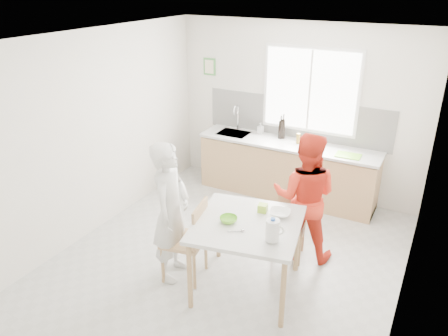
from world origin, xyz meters
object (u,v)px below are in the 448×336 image
Objects in this scene: chair_far at (290,222)px; bowl_white at (280,213)px; chair_left at (190,237)px; person_red at (305,197)px; bowl_green at (229,220)px; milk_jug at (273,230)px; wine_bottle_a at (283,129)px; person_white at (171,212)px; dining_table at (248,230)px; wine_bottle_b at (281,129)px.

chair_far is 3.54× the size of bowl_white.
person_red is (0.99, 1.06, 0.28)m from chair_left.
person_red reaches higher than bowl_green.
bowl_white is 0.96× the size of milk_jug.
person_white is at bearing -96.53° from wine_bottle_a.
dining_table is 2.58m from wine_bottle_b.
person_red is 6.66× the size of milk_jug.
dining_table is 4.09× the size of wine_bottle_a.
person_red is 1.84m from wine_bottle_a.
person_red is (0.14, 0.07, 0.36)m from chair_far.
dining_table is 4.36× the size of wine_bottle_b.
chair_far is at bearing 95.78° from bowl_white.
wine_bottle_a is (-0.76, 1.65, 0.62)m from chair_far.
milk_jug reaches higher than dining_table.
wine_bottle_a is 0.04m from wine_bottle_b.
milk_jug is at bearing 81.28° from person_red.
person_red is at bearing 81.28° from milk_jug.
chair_far is 1.11m from bowl_green.
wine_bottle_b reaches higher than chair_far.
milk_jug is 0.77× the size of wine_bottle_a.
bowl_green is 0.58m from milk_jug.
wine_bottle_b is (-0.79, 1.62, 0.61)m from chair_far.
wine_bottle_b is (-0.42, 2.58, 0.18)m from bowl_green.
chair_left is at bearing -90.00° from person_white.
wine_bottle_b reaches higher than bowl_green.
person_red is (0.33, 0.93, 0.05)m from dining_table.
chair_left is 2.70m from wine_bottle_a.
bowl_green is at bearing -155.11° from dining_table.
wine_bottle_a is (-0.94, 2.73, 0.09)m from milk_jug.
person_red is 6.96× the size of bowl_white.
wine_bottle_b is (-0.93, 1.56, 0.25)m from person_red.
wine_bottle_a reaches higher than wine_bottle_b.
dining_table is 5.54× the size of bowl_white.
person_white reaches higher than bowl_white.
dining_table is 0.80× the size of person_red.
dining_table is at bearing -90.00° from person_white.
person_red is 1.14m from bowl_green.
person_white is at bearing 167.02° from milk_jug.
wine_bottle_a is (-0.38, 2.60, 0.19)m from bowl_green.
chair_far is 0.71m from bowl_white.
chair_far is 1.92m from wine_bottle_a.
person_white is (-1.07, -1.03, 0.38)m from chair_far.
person_white is at bearing -146.83° from chair_far.
chair_far is at bearing 68.35° from bowl_green.
wine_bottle_b reaches higher than chair_left.
chair_left is at bearing 36.03° from person_red.
dining_table is 0.78× the size of person_white.
wine_bottle_a is at bearing 167.15° from chair_left.
wine_bottle_b is (-0.60, 2.49, 0.30)m from dining_table.
milk_jug is (0.12, -0.52, 0.10)m from bowl_white.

